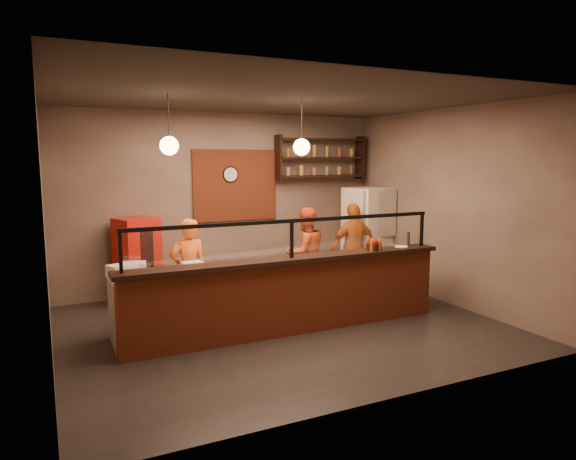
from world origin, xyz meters
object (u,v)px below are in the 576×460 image
red_cooler (137,261)px  wall_clock (230,174)px  cook_right (354,247)px  pepper_mill (408,239)px  fridge (368,236)px  cook_left (188,270)px  pizza_dough (293,261)px  condiment_caddy (374,247)px  cook_mid (306,253)px

red_cooler → wall_clock: bearing=-10.3°
cook_right → pepper_mill: (-0.03, -1.57, 0.37)m
wall_clock → cook_right: 2.61m
pepper_mill → cook_right: bearing=88.8°
wall_clock → cook_right: bearing=-30.2°
fridge → red_cooler: bearing=162.1°
wall_clock → fridge: (2.50, -0.77, -1.18)m
pepper_mill → fridge: bearing=73.2°
red_cooler → cook_left: bearing=-89.7°
wall_clock → red_cooler: size_ratio=0.21×
wall_clock → pizza_dough: (0.16, -2.28, -1.19)m
wall_clock → red_cooler: (-1.75, -0.31, -1.39)m
red_cooler → condiment_caddy: red_cooler is taller
fridge → red_cooler: fridge is taller
condiment_caddy → pepper_mill: size_ratio=0.88×
cook_mid → pizza_dough: (-0.74, -1.03, 0.12)m
pizza_dough → pepper_mill: size_ratio=2.34×
cook_left → pepper_mill: (3.16, -1.05, 0.40)m
wall_clock → cook_mid: wall_clock is taller
fridge → red_cooler: (-4.25, 0.46, -0.21)m
cook_left → fridge: size_ratio=0.83×
cook_left → cook_mid: (2.14, 0.40, 0.02)m
cook_left → red_cooler: bearing=-76.6°
cook_left → cook_right: size_ratio=0.96×
wall_clock → pizza_dough: wall_clock is taller
cook_right → cook_left: bearing=10.6°
cook_right → red_cooler: size_ratio=1.12×
cook_mid → pizza_dough: cook_mid is taller
red_cooler → condiment_caddy: 3.89m
cook_left → pizza_dough: bearing=148.4°
condiment_caddy → pepper_mill: pepper_mill is taller
cook_mid → cook_right: (1.05, 0.12, 0.01)m
red_cooler → pepper_mill: size_ratio=6.65×
cook_mid → fridge: (1.60, 0.48, 0.13)m
red_cooler → condiment_caddy: (2.97, -2.48, 0.40)m
cook_right → condiment_caddy: bearing=67.6°
cook_right → pepper_mill: bearing=90.1°
wall_clock → pepper_mill: size_ratio=1.40×
fridge → pizza_dough: 2.79m
cook_mid → fridge: bearing=-166.5°
pizza_dough → wall_clock: bearing=94.0°
condiment_caddy → pepper_mill: bearing=7.4°
cook_left → cook_mid: cook_mid is taller
wall_clock → cook_left: 2.46m
cook_left → condiment_caddy: 2.73m
red_cooler → condiment_caddy: bearing=-60.3°
wall_clock → pepper_mill: bearing=-54.7°
cook_mid → cook_right: 1.06m
cook_mid → pizza_dough: size_ratio=3.13×
cook_mid → pepper_mill: (1.02, -1.45, 0.38)m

